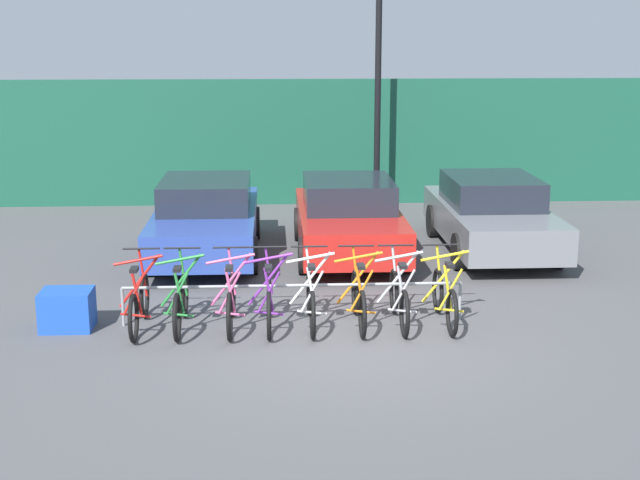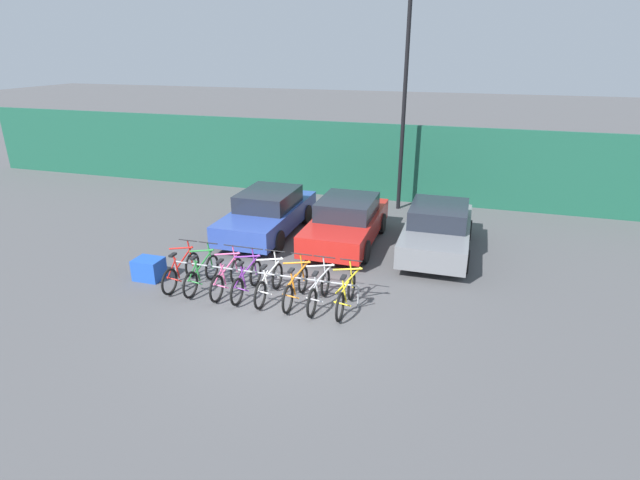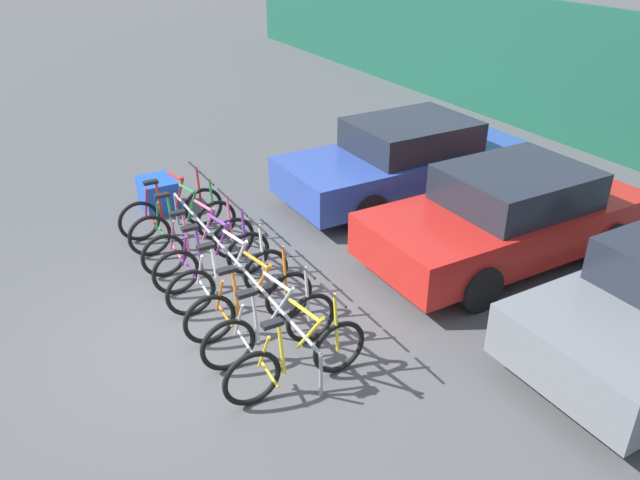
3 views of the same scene
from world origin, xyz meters
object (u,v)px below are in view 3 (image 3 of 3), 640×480
(bike_rack, at_px, (232,260))
(cargo_crate, at_px, (158,194))
(bicycle_white, at_px, (229,279))
(bicycle_purple, at_px, (213,260))
(bicycle_green, at_px, (184,225))
(car_blue, at_px, (406,160))
(bicycle_pink, at_px, (200,244))
(bicycle_silver, at_px, (271,328))
(bicycle_red, at_px, (172,211))
(bicycle_yellow, at_px, (297,359))
(car_red, at_px, (508,216))
(bicycle_orange, at_px, (250,304))

(bike_rack, bearing_deg, cargo_crate, -178.58)
(bike_rack, xyz_separation_m, bicycle_white, (0.24, -0.15, -0.12))
(bicycle_purple, bearing_deg, bicycle_green, -177.37)
(bicycle_purple, bearing_deg, cargo_crate, -178.84)
(bicycle_purple, xyz_separation_m, car_blue, (-1.15, 4.10, 0.31))
(bike_rack, height_order, bicycle_purple, bicycle_purple)
(bicycle_green, xyz_separation_m, bicycle_pink, (0.69, 0.00, 0.00))
(bicycle_purple, relative_size, cargo_crate, 2.44)
(bicycle_silver, bearing_deg, bicycle_green, 178.15)
(bicycle_red, relative_size, bicycle_green, 1.00)
(bike_rack, xyz_separation_m, bicycle_green, (-1.55, -0.15, -0.12))
(bicycle_pink, xyz_separation_m, bicycle_yellow, (2.99, 0.00, 0.00))
(bicycle_red, bearing_deg, bicycle_green, 0.93)
(car_blue, height_order, car_red, same)
(bike_rack, bearing_deg, bicycle_white, -31.30)
(bicycle_green, height_order, bicycle_silver, same)
(bicycle_green, bearing_deg, bike_rack, 8.80)
(bicycle_red, xyz_separation_m, bicycle_pink, (1.26, 0.00, 0.00))
(car_red, bearing_deg, bicycle_silver, -84.71)
(bicycle_pink, xyz_separation_m, car_red, (1.97, 4.01, 0.31))
(bicycle_purple, height_order, bicycle_white, same)
(bicycle_green, distance_m, bicycle_purple, 1.22)
(bicycle_yellow, bearing_deg, cargo_crate, 179.92)
(bicycle_pink, relative_size, bicycle_orange, 1.00)
(bicycle_red, distance_m, car_blue, 4.16)
(bicycle_white, bearing_deg, bicycle_orange, -3.46)
(car_blue, distance_m, cargo_crate, 4.37)
(bicycle_red, height_order, cargo_crate, bicycle_red)
(bicycle_purple, distance_m, bicycle_silver, 1.82)
(bicycle_purple, height_order, bicycle_silver, same)
(bicycle_red, bearing_deg, bicycle_yellow, 0.93)
(bicycle_silver, xyz_separation_m, car_blue, (-2.97, 4.10, 0.31))
(bicycle_purple, bearing_deg, bicycle_white, 2.63)
(bicycle_orange, xyz_separation_m, car_red, (0.20, 4.01, 0.31))
(bicycle_purple, bearing_deg, bicycle_pink, -177.37)
(bicycle_purple, bearing_deg, car_red, 72.77)
(bicycle_yellow, distance_m, car_red, 4.15)
(bicycle_purple, distance_m, bicycle_white, 0.58)
(bicycle_white, relative_size, car_blue, 0.38)
(bicycle_white, bearing_deg, bicycle_purple, 176.54)
(bicycle_yellow, height_order, cargo_crate, bicycle_yellow)
(car_red, bearing_deg, bicycle_white, -102.19)
(bicycle_pink, relative_size, cargo_crate, 2.44)
(bike_rack, height_order, car_red, car_red)
(bicycle_silver, relative_size, bicycle_yellow, 1.00)
(bicycle_orange, relative_size, bicycle_yellow, 1.00)
(bicycle_orange, relative_size, bicycle_silver, 1.00)
(bicycle_red, height_order, bicycle_yellow, same)
(bicycle_purple, xyz_separation_m, car_red, (1.45, 4.01, 0.31))
(car_blue, bearing_deg, bicycle_white, -67.13)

